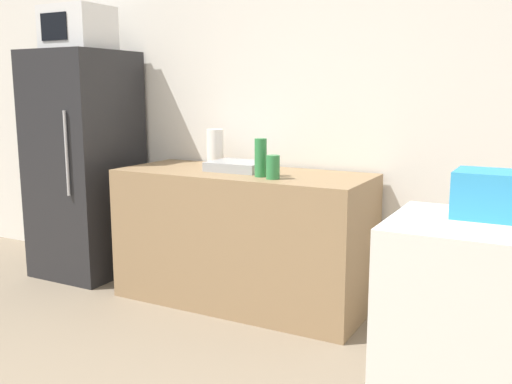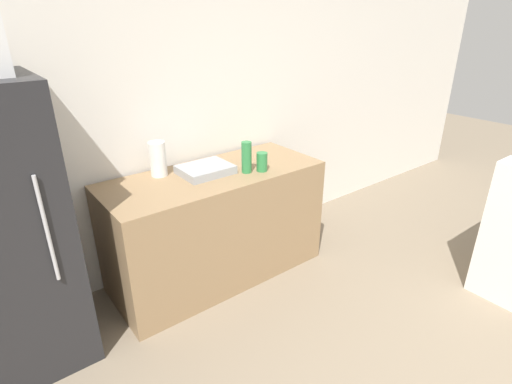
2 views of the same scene
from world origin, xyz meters
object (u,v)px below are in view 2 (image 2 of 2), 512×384
bottle_short (262,162)px  paper_towel_roll (158,159)px  bottle_tall (247,157)px  refrigerator (2,235)px

bottle_short → paper_towel_roll: 0.76m
bottle_short → paper_towel_roll: bearing=149.2°
bottle_tall → paper_towel_roll: paper_towel_roll is taller
bottle_short → refrigerator: bearing=173.8°
refrigerator → bottle_tall: size_ratio=7.22×
bottle_tall → paper_towel_roll: bearing=147.9°
paper_towel_roll → refrigerator: bearing=-168.9°
bottle_tall → bottle_short: size_ratio=1.64×
refrigerator → paper_towel_roll: size_ratio=6.69×
refrigerator → paper_towel_roll: bearing=11.1°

